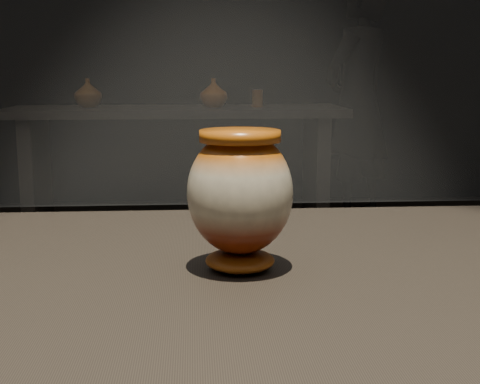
% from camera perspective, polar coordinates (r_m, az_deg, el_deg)
% --- Properties ---
extents(main_vase, '(0.16, 0.16, 0.16)m').
position_cam_1_polar(main_vase, '(0.76, 0.00, -0.22)').
color(main_vase, '#681E09').
rests_on(main_vase, display_plinth).
extents(back_shelf, '(2.00, 0.60, 0.90)m').
position_cam_1_polar(back_shelf, '(4.07, -5.34, 3.51)').
color(back_shelf, black).
rests_on(back_shelf, ground).
extents(back_vase_left, '(0.23, 0.23, 0.17)m').
position_cam_1_polar(back_vase_left, '(4.11, -12.85, 8.24)').
color(back_vase_left, brown).
rests_on(back_vase_left, back_shelf).
extents(back_vase_mid, '(0.18, 0.18, 0.17)m').
position_cam_1_polar(back_vase_mid, '(4.01, -2.27, 8.45)').
color(back_vase_mid, '#681E09').
rests_on(back_vase_mid, back_shelf).
extents(back_vase_right, '(0.07, 0.07, 0.10)m').
position_cam_1_polar(back_vase_right, '(4.04, 1.49, 8.00)').
color(back_vase_right, brown).
rests_on(back_vase_right, back_shelf).
extents(visitor, '(0.77, 0.75, 1.78)m').
position_cam_1_polar(visitor, '(5.05, 9.99, 7.63)').
color(visitor, black).
rests_on(visitor, ground).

